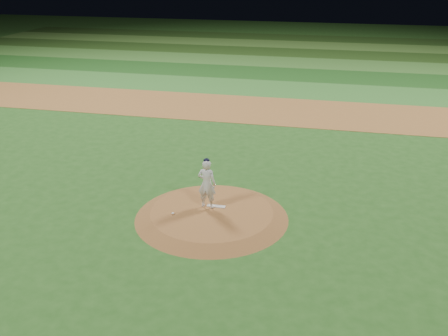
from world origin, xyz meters
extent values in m
plane|color=#26591C|center=(0.00, 0.00, 0.00)|extent=(120.00, 120.00, 0.00)
cube|color=#99632F|center=(0.00, 14.00, 0.01)|extent=(70.00, 6.00, 0.02)
cube|color=#34772B|center=(0.00, 19.50, 0.01)|extent=(70.00, 5.00, 0.02)
cube|color=#1C4F19|center=(0.00, 24.50, 0.01)|extent=(70.00, 5.00, 0.02)
cube|color=#3B752A|center=(0.00, 29.50, 0.01)|extent=(70.00, 5.00, 0.02)
cube|color=#234516|center=(0.00, 34.50, 0.01)|extent=(70.00, 5.00, 0.02)
cube|color=#44772B|center=(0.00, 39.50, 0.01)|extent=(70.00, 5.00, 0.02)
cube|color=#224416|center=(0.00, 44.50, 0.01)|extent=(70.00, 5.00, 0.02)
cone|color=#945D2E|center=(0.00, 0.00, 0.12)|extent=(5.50, 5.50, 0.25)
cube|color=white|center=(0.08, 0.37, 0.27)|extent=(0.68, 0.18, 0.03)
ellipsoid|color=white|center=(-1.28, -0.52, 0.28)|extent=(0.11, 0.11, 0.06)
imported|color=silver|center=(-0.23, 0.27, 1.17)|extent=(0.71, 0.51, 1.85)
ellipsoid|color=black|center=(-0.23, 0.27, 2.08)|extent=(0.22, 0.22, 0.15)
camera|label=1|loc=(3.94, -15.34, 8.61)|focal=40.00mm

